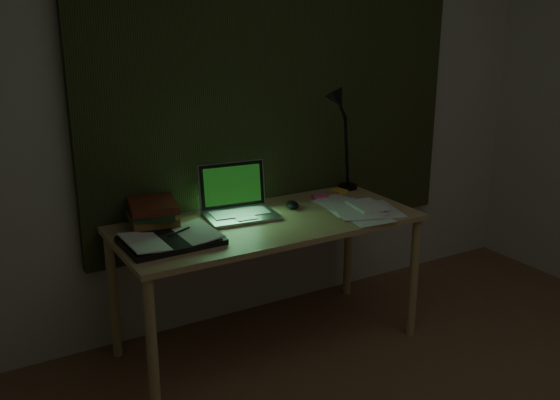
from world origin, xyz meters
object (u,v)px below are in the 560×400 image
at_px(loose_papers, 357,207).
at_px(desk_lamp, 349,138).
at_px(open_textbook, 171,239).
at_px(desk, 268,284).
at_px(laptop, 241,193).
at_px(book_stack, 153,214).

height_order(loose_papers, desk_lamp, desk_lamp).
bearing_deg(open_textbook, desk, 4.31).
xyz_separation_m(open_textbook, loose_papers, (1.01, -0.02, -0.01)).
bearing_deg(open_textbook, loose_papers, -2.44).
height_order(open_textbook, desk_lamp, desk_lamp).
height_order(laptop, open_textbook, laptop).
bearing_deg(desk, laptop, 130.68).
xyz_separation_m(desk, book_stack, (-0.52, 0.18, 0.41)).
bearing_deg(desk_lamp, laptop, -178.81).
bearing_deg(book_stack, desk, -19.24).
bearing_deg(desk_lamp, book_stack, 173.53).
distance_m(desk, open_textbook, 0.63).
relative_size(desk, loose_papers, 4.19).
bearing_deg(loose_papers, desk, 171.68).
bearing_deg(book_stack, open_textbook, -90.24).
bearing_deg(book_stack, laptop, -9.97).
bearing_deg(loose_papers, laptop, 163.02).
xyz_separation_m(loose_papers, desk_lamp, (0.18, 0.33, 0.28)).
height_order(desk, open_textbook, open_textbook).
bearing_deg(laptop, open_textbook, -153.13).
relative_size(book_stack, desk_lamp, 0.43).
xyz_separation_m(desk, laptop, (-0.09, 0.11, 0.47)).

